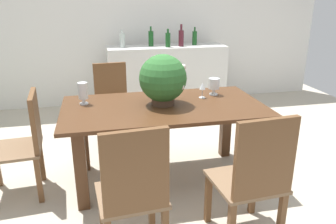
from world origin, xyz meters
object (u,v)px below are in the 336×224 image
chair_head_end (25,140)px  crystal_vase_center_near (214,84)px  wine_bottle_tall (168,40)px  flower_centerpiece (163,79)px  crystal_vase_left (83,92)px  wine_bottle_clear (122,40)px  chair_near_right (254,176)px  dining_table (164,119)px  chair_near_left (133,190)px  wine_glass (202,87)px  chair_far_left (112,100)px  wine_bottle_amber (151,38)px  kitchen_counter (167,78)px  wine_bottle_dark (181,38)px  wine_bottle_green (195,38)px

chair_head_end → crystal_vase_center_near: 1.85m
crystal_vase_center_near → wine_bottle_tall: bearing=92.9°
flower_centerpiece → crystal_vase_left: 0.74m
wine_bottle_clear → chair_near_right: bearing=-79.0°
wine_bottle_tall → chair_near_right: bearing=-91.0°
dining_table → chair_near_left: size_ratio=1.86×
dining_table → wine_glass: 0.51m
chair_far_left → wine_bottle_amber: (0.67, 1.12, 0.58)m
chair_near_left → kitchen_counter: (0.89, 3.11, -0.05)m
flower_centerpiece → kitchen_counter: 2.18m
wine_glass → wine_bottle_dark: 1.91m
crystal_vase_left → wine_glass: crystal_vase_left is taller
dining_table → chair_near_right: size_ratio=1.85×
chair_head_end → chair_near_left: chair_near_left is taller
chair_far_left → wine_bottle_green: wine_bottle_green is taller
wine_bottle_amber → wine_bottle_tall: wine_bottle_amber is taller
dining_table → wine_bottle_green: bearing=66.6°
dining_table → crystal_vase_left: size_ratio=8.95×
chair_far_left → wine_bottle_dark: (1.10, 1.00, 0.59)m
crystal_vase_left → wine_bottle_amber: (0.96, 1.95, 0.23)m
wine_glass → wine_bottle_green: 2.04m
chair_far_left → wine_glass: chair_far_left is taller
dining_table → kitchen_counter: bearing=77.1°
wine_bottle_tall → chair_far_left: bearing=-132.5°
kitchen_counter → wine_bottle_amber: wine_bottle_amber is taller
wine_bottle_dark → wine_bottle_clear: (-0.87, 0.06, -0.02)m
chair_near_right → crystal_vase_left: bearing=-51.5°
crystal_vase_left → chair_far_left: bearing=70.3°
wine_glass → wine_bottle_amber: wine_bottle_amber is taller
kitchen_counter → wine_bottle_clear: wine_bottle_clear is taller
chair_far_left → wine_glass: size_ratio=6.19×
crystal_vase_left → wine_bottle_dark: bearing=52.6°
chair_near_right → chair_near_left: size_ratio=1.01×
chair_far_left → crystal_vase_left: 0.95m
wine_bottle_amber → crystal_vase_center_near: bearing=-80.5°
wine_bottle_amber → wine_bottle_clear: bearing=-173.3°
chair_near_right → chair_far_left: chair_near_right is taller
dining_table → chair_far_left: bearing=112.4°
wine_bottle_dark → flower_centerpiece: bearing=-108.9°
chair_near_left → wine_bottle_amber: bearing=-106.2°
chair_near_right → wine_bottle_green: 3.23m
chair_near_left → wine_glass: chair_near_left is taller
chair_near_left → wine_bottle_amber: (0.65, 3.16, 0.56)m
crystal_vase_left → wine_bottle_clear: bearing=74.3°
dining_table → chair_head_end: size_ratio=1.97×
crystal_vase_left → kitchen_counter: bearing=57.8°
chair_near_right → flower_centerpiece: size_ratio=2.14×
chair_far_left → wine_glass: 1.26m
wine_bottle_dark → wine_bottle_tall: 0.21m
crystal_vase_center_near → wine_glass: crystal_vase_center_near is taller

